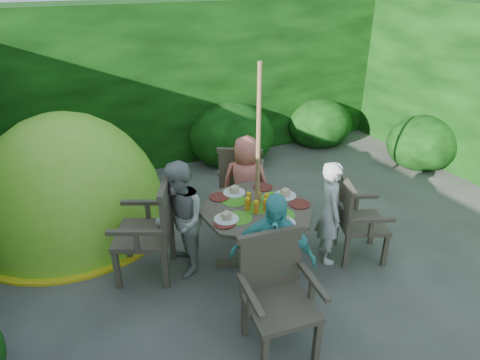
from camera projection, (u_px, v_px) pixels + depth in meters
name	position (u px, v px, depth m)	size (l,w,h in m)	color
ground	(317.00, 286.00, 4.40)	(60.00, 60.00, 0.00)	#44413C
hedge_enclosure	(258.00, 131.00, 4.91)	(9.00, 9.00, 2.50)	black
patio_table	(257.00, 217.00, 4.48)	(1.55, 1.55, 0.85)	#3E3428
parasol_pole	(258.00, 174.00, 4.25)	(0.04, 0.04, 2.20)	brown
garden_chair_right	(356.00, 218.00, 4.66)	(0.66, 0.70, 0.92)	#3E3428
garden_chair_left	(152.00, 228.00, 4.35)	(0.77, 0.81, 1.05)	#3E3428
garden_chair_back	(241.00, 179.00, 5.49)	(0.74, 0.72, 0.94)	#3E3428
garden_chair_front	(277.00, 293.00, 3.54)	(0.65, 0.60, 0.99)	#3E3428
child_right	(330.00, 212.00, 4.58)	(0.43, 0.28, 1.18)	silver
child_left	(180.00, 220.00, 4.37)	(0.61, 0.47, 1.25)	#A4A49F
child_back	(246.00, 183.00, 5.19)	(0.58, 0.38, 1.19)	#EE7162
child_front	(272.00, 259.00, 3.75)	(0.76, 0.32, 1.30)	#54C5C3
dome_tent	(76.00, 222.00, 5.50)	(2.83, 2.83, 2.87)	#85D529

